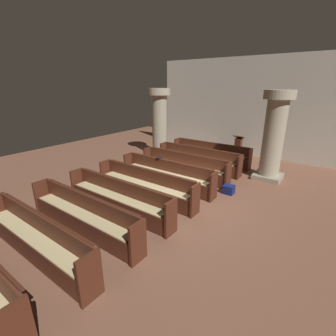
{
  "coord_description": "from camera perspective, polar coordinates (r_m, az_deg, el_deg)",
  "views": [
    {
      "loc": [
        3.42,
        -5.52,
        3.29
      ],
      "look_at": [
        -0.85,
        0.36,
        0.75
      ],
      "focal_mm": 25.6,
      "sensor_mm": 36.0,
      "label": 1
    }
  ],
  "objects": [
    {
      "name": "ground_plane",
      "position": [
        7.28,
        3.76,
        -7.65
      ],
      "size": [
        19.2,
        19.2,
        0.0
      ],
      "primitive_type": "plane",
      "color": "brown"
    },
    {
      "name": "back_wall",
      "position": [
        12.14,
        20.0,
        13.25
      ],
      "size": [
        10.0,
        0.16,
        4.5
      ],
      "primitive_type": "cube",
      "color": "beige",
      "rests_on": "ground"
    },
    {
      "name": "pew_row_0",
      "position": [
        10.73,
        10.04,
        3.75
      ],
      "size": [
        3.55,
        0.47,
        0.87
      ],
      "color": "#562819",
      "rests_on": "ground"
    },
    {
      "name": "pew_row_1",
      "position": [
        9.79,
        7.19,
        2.4
      ],
      "size": [
        3.55,
        0.46,
        0.87
      ],
      "color": "#562819",
      "rests_on": "ground"
    },
    {
      "name": "pew_row_2",
      "position": [
        8.89,
        3.77,
        0.76
      ],
      "size": [
        3.55,
        0.47,
        0.87
      ],
      "color": "#562819",
      "rests_on": "ground"
    },
    {
      "name": "pew_row_3",
      "position": [
        8.04,
        -0.4,
        -1.25
      ],
      "size": [
        3.55,
        0.46,
        0.87
      ],
      "color": "#562819",
      "rests_on": "ground"
    },
    {
      "name": "pew_row_4",
      "position": [
        7.25,
        -5.53,
        -3.69
      ],
      "size": [
        3.55,
        0.46,
        0.87
      ],
      "color": "#562819",
      "rests_on": "ground"
    },
    {
      "name": "pew_row_5",
      "position": [
        6.55,
        -11.86,
        -6.65
      ],
      "size": [
        3.55,
        0.47,
        0.87
      ],
      "color": "#562819",
      "rests_on": "ground"
    },
    {
      "name": "pew_row_6",
      "position": [
        5.97,
        -19.67,
        -10.14
      ],
      "size": [
        3.55,
        0.46,
        0.87
      ],
      "color": "#562819",
      "rests_on": "ground"
    },
    {
      "name": "pew_row_7",
      "position": [
        5.54,
        -29.13,
        -14.01
      ],
      "size": [
        3.55,
        0.46,
        0.87
      ],
      "color": "#562819",
      "rests_on": "ground"
    },
    {
      "name": "pillar_aisle_side",
      "position": [
        9.17,
        23.88,
        7.23
      ],
      "size": [
        1.01,
        1.01,
        3.13
      ],
      "color": "#9F967E",
      "rests_on": "ground"
    },
    {
      "name": "pillar_far_side",
      "position": [
        11.55,
        -2.04,
        11.02
      ],
      "size": [
        1.01,
        1.01,
        3.13
      ],
      "color": "#9F967E",
      "rests_on": "ground"
    },
    {
      "name": "lectern",
      "position": [
        11.69,
        16.3,
        4.45
      ],
      "size": [
        0.48,
        0.45,
        1.08
      ],
      "color": "#411E13",
      "rests_on": "ground"
    },
    {
      "name": "hymn_book",
      "position": [
        8.31,
        -2.08,
        2.44
      ],
      "size": [
        0.15,
        0.2,
        0.03
      ],
      "primitive_type": "cube",
      "color": "black",
      "rests_on": "pew_row_3"
    },
    {
      "name": "kneeler_box_navy",
      "position": [
        7.87,
        14.25,
        -4.96
      ],
      "size": [
        0.33,
        0.29,
        0.28
      ],
      "primitive_type": "cube",
      "color": "navy",
      "rests_on": "ground"
    }
  ]
}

